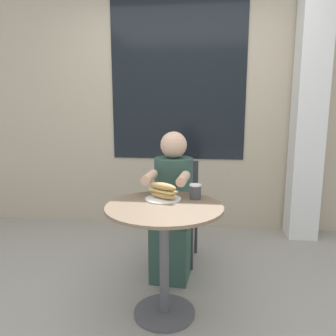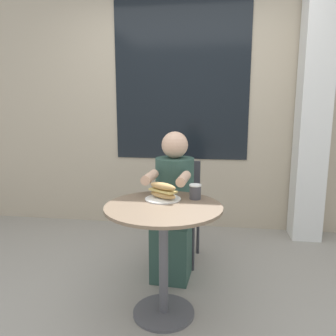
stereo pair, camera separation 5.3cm
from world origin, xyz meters
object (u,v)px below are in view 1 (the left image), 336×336
diner_chair (177,200)px  seated_diner (172,213)px  cafe_table (164,235)px  sandwich_on_plate (163,192)px  drink_cup (195,191)px

diner_chair → seated_diner: size_ratio=0.75×
cafe_table → sandwich_on_plate: size_ratio=3.13×
seated_diner → sandwich_on_plate: seated_diner is taller
seated_diner → drink_cup: bearing=122.2°
diner_chair → drink_cup: 0.78m
diner_chair → sandwich_on_plate: bearing=92.2°
sandwich_on_plate → cafe_table: bearing=-79.6°
sandwich_on_plate → seated_diner: bearing=87.4°
diner_chair → sandwich_on_plate: size_ratio=3.67×
cafe_table → diner_chair: 0.88m
diner_chair → seated_diner: 0.34m
cafe_table → sandwich_on_plate: (-0.02, 0.13, 0.24)m
seated_diner → drink_cup: (0.19, -0.36, 0.28)m
seated_diner → drink_cup: size_ratio=11.74×
cafe_table → seated_diner: bearing=90.7°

